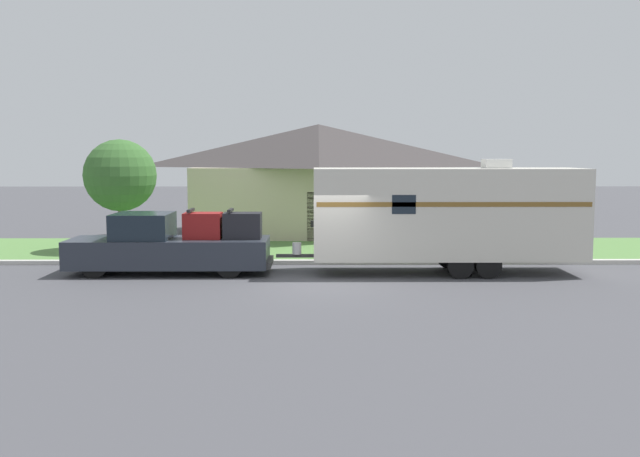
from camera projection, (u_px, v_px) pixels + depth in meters
name	position (u px, v px, depth m)	size (l,w,h in m)	color
ground_plane	(326.00, 284.00, 20.27)	(120.00, 120.00, 0.00)	#47474C
curb_strip	(324.00, 262.00, 23.99)	(80.00, 0.30, 0.14)	beige
lawn_strip	(323.00, 249.00, 27.62)	(80.00, 7.00, 0.03)	#568442
house_across_street	(318.00, 177.00, 32.80)	(11.87, 6.68, 5.04)	beige
pickup_truck	(171.00, 246.00, 22.06)	(6.24, 1.96, 2.01)	black
travel_trailer	(447.00, 213.00, 22.01)	(9.43, 2.27, 3.54)	black
mailbox	(317.00, 230.00, 24.83)	(0.48, 0.20, 1.38)	brown
tree_in_yard	(120.00, 176.00, 26.99)	(2.73, 2.73, 4.25)	brown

